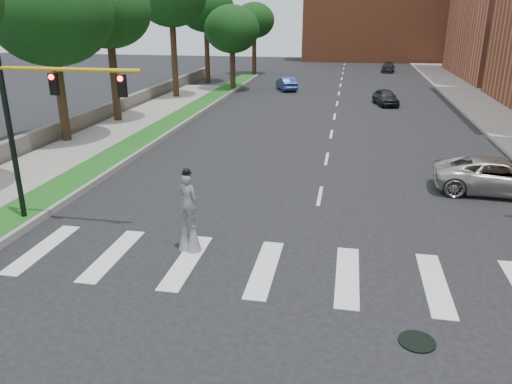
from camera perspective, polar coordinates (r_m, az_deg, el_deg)
name	(u,v)px	position (r m, az deg, el deg)	size (l,w,h in m)	color
ground_plane	(302,289)	(14.91, 5.33, -10.95)	(160.00, 160.00, 0.00)	black
grass_median	(166,126)	(35.87, -10.21, 7.48)	(2.00, 60.00, 0.25)	#164E18
median_curb	(181,126)	(35.52, -8.61, 7.47)	(0.20, 60.00, 0.28)	gray
sidewalk_left	(46,164)	(28.56, -22.85, 2.98)	(4.00, 60.00, 0.18)	gray
sidewalk_right	(511,124)	(40.21, 27.13, 6.88)	(5.00, 90.00, 0.18)	gray
stone_wall	(106,112)	(39.79, -16.77, 8.78)	(0.50, 56.00, 1.10)	#5B564E
manhole	(417,342)	(13.34, 17.91, -15.96)	(0.90, 0.90, 0.04)	black
building_backdrop	(385,4)	(90.94, 14.56, 20.12)	(26.00, 14.00, 18.00)	#9A4E30
traffic_signal	(38,116)	(19.42, -23.64, 7.92)	(5.30, 0.23, 6.20)	black
stilt_performer	(189,218)	(16.73, -7.70, -2.96)	(0.83, 0.61, 2.92)	black
suv_crossing	(500,176)	(24.58, 26.09, 1.62)	(2.58, 5.60, 1.56)	#B2AFA8
car_near	(386,97)	(45.48, 14.60, 10.43)	(1.59, 3.95, 1.35)	black
car_mid	(287,84)	(52.90, 3.51, 12.26)	(1.42, 4.07, 1.34)	navy
car_far	(388,68)	(71.74, 14.88, 13.59)	(1.67, 4.11, 1.19)	black
tree_2	(50,13)	(32.37, -22.45, 18.38)	(7.05, 7.05, 10.61)	black
tree_3	(108,12)	(37.66, -16.56, 19.15)	(5.90, 5.90, 10.22)	black
tree_5	(206,8)	(58.67, -5.78, 20.22)	(6.22, 6.22, 10.79)	black
tree_6	(232,29)	(52.20, -2.76, 18.07)	(5.51, 5.51, 8.40)	black
tree_7	(254,21)	(66.54, -0.22, 18.99)	(5.16, 5.16, 8.88)	black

